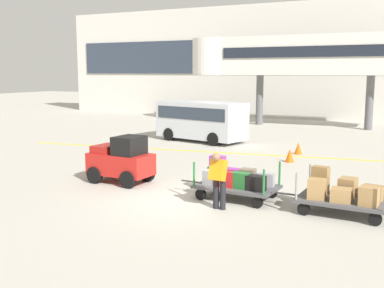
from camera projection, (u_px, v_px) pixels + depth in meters
The scene contains 11 objects.
ground_plane at pixel (186, 200), 13.38m from camera, with size 120.00×120.00×0.00m, color #B2ADA0.
apron_lead_line at pixel (225, 153), 21.25m from camera, with size 20.32×0.20×0.01m, color yellow.
terminal_building at pixel (335, 61), 35.86m from camera, with size 47.95×2.51×9.03m.
jet_bridge at pixel (289, 56), 31.40m from camera, with size 15.30×3.00×6.06m.
baggage_tug at pixel (121, 160), 15.41m from camera, with size 2.17×1.34×1.58m.
baggage_cart_lead at pixel (235, 180), 13.48m from camera, with size 3.04×1.54×1.16m.
baggage_cart_middle at pixel (342, 193), 12.01m from camera, with size 3.04×1.54×1.14m.
baggage_handler at pixel (218, 178), 12.32m from camera, with size 0.42×0.45×1.56m.
shuttle_van at pixel (201, 118), 24.69m from camera, with size 5.11×2.98×2.10m.
safety_cone_near at pixel (298, 148), 20.87m from camera, with size 0.36×0.36×0.55m, color #EA590F.
safety_cone_far at pixel (290, 155), 19.01m from camera, with size 0.36×0.36×0.55m, color #EA590F.
Camera 1 is at (5.76, -11.63, 3.63)m, focal length 43.54 mm.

